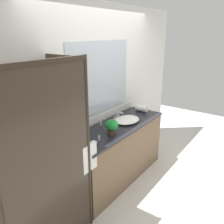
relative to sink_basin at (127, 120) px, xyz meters
name	(u,v)px	position (x,y,z in m)	size (l,w,h in m)	color
ground_plane	(118,177)	(-0.21, 0.02, -0.93)	(8.00, 8.00, 0.00)	silver
wall_back_with_mirror	(99,95)	(-0.21, 0.37, 0.38)	(4.40, 0.06, 2.60)	silver
vanity_cabinet	(117,152)	(-0.21, 0.03, -0.48)	(1.80, 0.58, 0.90)	brown
shower_enclosure	(60,158)	(-1.48, -0.16, 0.09)	(1.20, 0.59, 2.00)	#2D2319
sink_basin	(127,120)	(0.00, 0.00, 0.00)	(0.44, 0.34, 0.06)	white
faucet	(117,116)	(0.00, 0.18, 0.01)	(0.17, 0.14, 0.13)	silver
potted_plant	(112,126)	(-0.51, -0.09, 0.09)	(0.18, 0.18, 0.21)	#473828
soap_dish	(93,142)	(-0.87, -0.06, -0.02)	(0.10, 0.07, 0.04)	silver
amenity_bottle_shampoo	(101,123)	(-0.35, 0.22, 0.01)	(0.02, 0.02, 0.09)	silver
amenity_bottle_conditioner	(77,141)	(-1.00, 0.09, 0.01)	(0.03, 0.03, 0.08)	white
amenity_bottle_body_wash	(99,138)	(-0.76, -0.07, 0.01)	(0.03, 0.03, 0.08)	silver
rolled_towel_near_edge	(142,108)	(0.55, 0.05, 0.02)	(0.11, 0.11, 0.20)	white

